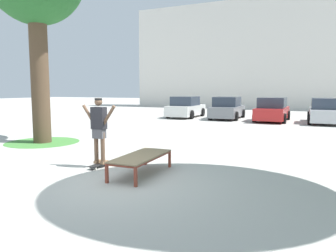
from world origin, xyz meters
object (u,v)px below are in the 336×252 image
object	(u,v)px
car_white	(186,108)
car_silver	(325,112)
skater	(99,126)
car_red	(272,110)
skate_box	(141,157)
skateboard	(100,164)
car_grey	(227,109)

from	to	relation	value
car_white	car_silver	size ratio (longest dim) A/B	1.00
skater	car_red	world-z (taller)	skater
skate_box	skateboard	distance (m)	1.38
car_red	car_silver	world-z (taller)	same
car_red	car_silver	bearing A→B (deg)	-0.16
skate_box	car_white	xyz separation A→B (m)	(-4.99, 15.20, 0.28)
skate_box	car_silver	size ratio (longest dim) A/B	0.45
skateboard	car_white	xyz separation A→B (m)	(-3.67, 15.02, 0.61)
car_grey	car_red	distance (m)	3.06
skater	car_red	xyz separation A→B (m)	(2.38, 14.62, -0.38)
skate_box	car_red	size ratio (longest dim) A/B	0.46
skate_box	car_white	bearing A→B (deg)	108.19
skate_box	car_silver	world-z (taller)	car_silver
skateboard	car_grey	size ratio (longest dim) A/B	0.19
skateboard	car_white	distance (m)	15.47
skateboard	car_red	xyz separation A→B (m)	(2.38, 14.62, 0.61)
car_red	car_silver	size ratio (longest dim) A/B	0.99
skater	car_silver	xyz separation A→B (m)	(5.41, 14.61, -0.38)
car_white	car_silver	distance (m)	9.08
car_grey	skater	bearing A→B (deg)	-87.57
skate_box	skater	size ratio (longest dim) A/B	1.14
skate_box	car_white	size ratio (longest dim) A/B	0.45
car_grey	car_red	xyz separation A→B (m)	(3.02, -0.48, 0.00)
car_grey	car_red	size ratio (longest dim) A/B	1.02
skate_box	car_red	world-z (taller)	car_red
skateboard	car_silver	world-z (taller)	car_silver
skate_box	car_red	distance (m)	14.84
car_white	car_red	xyz separation A→B (m)	(6.05, -0.40, 0.00)
skater	car_white	world-z (taller)	skater
car_silver	skate_box	bearing A→B (deg)	-105.41
skate_box	skater	world-z (taller)	skater
skateboard	car_silver	size ratio (longest dim) A/B	0.19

